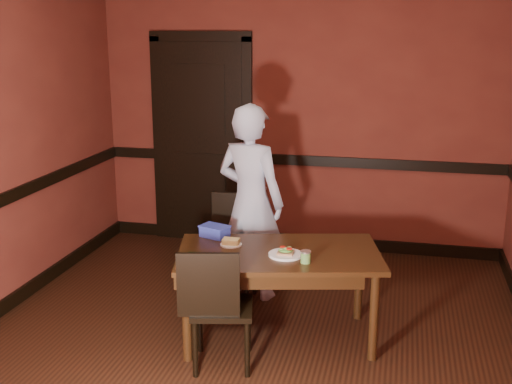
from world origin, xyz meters
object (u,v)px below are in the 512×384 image
at_px(sandwich_plate, 286,253).
at_px(cheese_saucer, 231,243).
at_px(dining_table, 279,295).
at_px(person, 251,202).
at_px(chair_near, 222,305).
at_px(chair_far, 230,250).
at_px(food_tub, 215,231).
at_px(sauce_jar, 306,257).

xyz_separation_m(sandwich_plate, cheese_saucer, (-0.42, 0.12, 0.00)).
xyz_separation_m(dining_table, sandwich_plate, (0.06, -0.07, 0.35)).
height_order(dining_table, person, person).
distance_m(chair_near, cheese_saucer, 0.57).
height_order(chair_far, food_tub, chair_far).
bearing_deg(chair_near, cheese_saucer, -94.24).
bearing_deg(food_tub, dining_table, -1.41).
relative_size(sauce_jar, cheese_saucer, 0.53).
relative_size(chair_near, sauce_jar, 10.06).
relative_size(sandwich_plate, cheese_saucer, 1.50).
xyz_separation_m(dining_table, chair_far, (-0.51, 0.55, 0.11)).
relative_size(sauce_jar, food_tub, 0.34).
relative_size(chair_near, food_tub, 3.45).
distance_m(dining_table, sauce_jar, 0.47).
height_order(chair_near, sandwich_plate, chair_near).
relative_size(dining_table, sauce_jar, 16.83).
height_order(chair_near, person, person).
distance_m(chair_far, sandwich_plate, 0.88).
height_order(chair_far, person, person).
xyz_separation_m(cheese_saucer, food_tub, (-0.17, 0.16, 0.02)).
distance_m(sandwich_plate, cheese_saucer, 0.44).
bearing_deg(person, chair_far, 70.38).
height_order(chair_near, food_tub, chair_near).
bearing_deg(chair_near, chair_far, -90.02).
relative_size(chair_near, person, 0.52).
distance_m(chair_far, sauce_jar, 1.06).
bearing_deg(dining_table, person, 104.30).
distance_m(chair_near, food_tub, 0.76).
bearing_deg(sauce_jar, cheese_saucer, 158.46).
xyz_separation_m(dining_table, chair_near, (-0.29, -0.45, 0.09)).
distance_m(chair_near, sandwich_plate, 0.57).
bearing_deg(cheese_saucer, person, 91.36).
xyz_separation_m(chair_near, sandwich_plate, (0.35, 0.38, 0.26)).
relative_size(dining_table, food_tub, 5.78).
bearing_deg(chair_far, sandwich_plate, -50.17).
xyz_separation_m(chair_near, person, (-0.09, 1.17, 0.38)).
xyz_separation_m(dining_table, food_tub, (-0.53, 0.21, 0.38)).
distance_m(chair_far, cheese_saucer, 0.57).
bearing_deg(chair_near, sauce_jar, -164.40).
bearing_deg(chair_far, sauce_jar, -47.76).
relative_size(person, sandwich_plate, 6.80).
bearing_deg(cheese_saucer, sauce_jar, -21.54).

